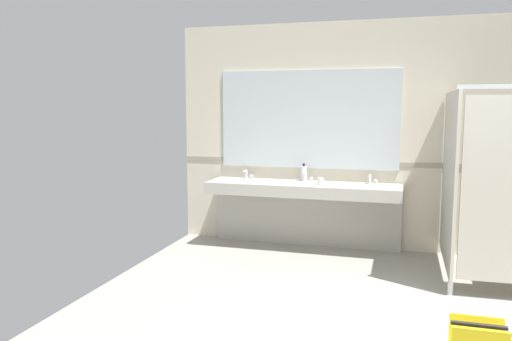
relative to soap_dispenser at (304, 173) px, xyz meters
name	(u,v)px	position (x,y,z in m)	size (l,w,h in m)	color
wall_back	(484,138)	(2.05, 0.19, 0.46)	(7.34, 0.12, 2.75)	beige
wall_back_tile_band	(483,167)	(2.05, 0.13, 0.13)	(7.34, 0.01, 0.06)	#9E937F
vanity_counter	(304,199)	(0.02, -0.09, -0.31)	(2.32, 0.57, 0.94)	#B2ADA3
mirror_panel	(308,120)	(0.02, 0.12, 0.66)	(2.22, 0.02, 1.21)	silver
soap_dispenser	(304,173)	(0.00, 0.00, 0.00)	(0.07, 0.07, 0.22)	white
paper_cup	(321,182)	(0.25, -0.27, -0.05)	(0.07, 0.07, 0.09)	white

